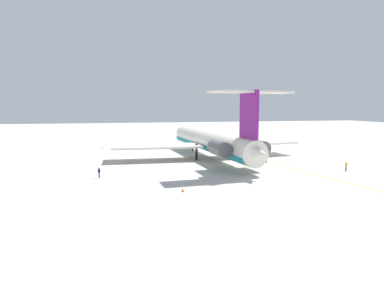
# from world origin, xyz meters

# --- Properties ---
(ground) EXTENTS (321.22, 321.22, 0.00)m
(ground) POSITION_xyz_m (0.00, 0.00, 0.00)
(ground) COLOR #B7B5AD
(main_jetliner) EXTENTS (46.87, 41.56, 13.65)m
(main_jetliner) POSITION_xyz_m (-4.22, 4.35, 3.72)
(main_jetliner) COLOR silver
(main_jetliner) RESTS_ON ground
(ground_crew_near_nose) EXTENTS (0.27, 0.39, 1.67)m
(ground_crew_near_nose) POSITION_xyz_m (21.14, -17.03, 1.06)
(ground_crew_near_nose) COLOR black
(ground_crew_near_nose) RESTS_ON ground
(ground_crew_near_tail) EXTENTS (0.41, 0.27, 1.68)m
(ground_crew_near_tail) POSITION_xyz_m (-22.21, -14.14, 1.06)
(ground_crew_near_tail) COLOR black
(ground_crew_near_tail) RESTS_ON ground
(ground_crew_portside) EXTENTS (0.26, 0.38, 1.65)m
(ground_crew_portside) POSITION_xyz_m (-17.90, 26.85, 1.04)
(ground_crew_portside) COLOR black
(ground_crew_portside) RESTS_ON ground
(safety_cone_nose) EXTENTS (0.40, 0.40, 0.55)m
(safety_cone_nose) POSITION_xyz_m (20.88, 19.89, 0.28)
(safety_cone_nose) COLOR #EA590F
(safety_cone_nose) RESTS_ON ground
(safety_cone_wingtip) EXTENTS (0.40, 0.40, 0.55)m
(safety_cone_wingtip) POSITION_xyz_m (-29.35, 15.90, 0.28)
(safety_cone_wingtip) COLOR #EA590F
(safety_cone_wingtip) RESTS_ON ground
(safety_cone_tail) EXTENTS (0.40, 0.40, 0.55)m
(safety_cone_tail) POSITION_xyz_m (18.37, 27.39, 0.28)
(safety_cone_tail) COLOR #EA590F
(safety_cone_tail) RESTS_ON ground
(taxiway_centreline) EXTENTS (78.80, 11.40, 0.01)m
(taxiway_centreline) POSITION_xyz_m (-2.91, -4.72, 0.00)
(taxiway_centreline) COLOR gold
(taxiway_centreline) RESTS_ON ground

